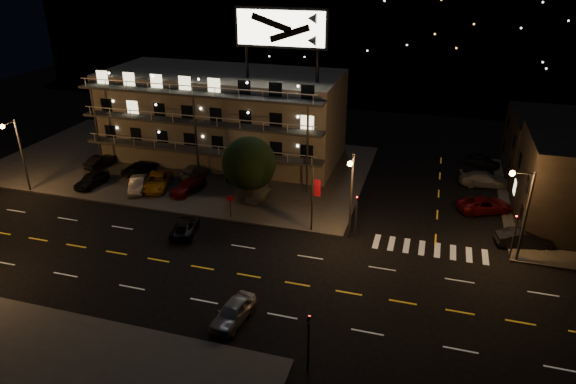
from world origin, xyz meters
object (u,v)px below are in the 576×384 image
(road_car_west, at_px, (185,227))
(lot_car_7, at_px, (194,170))
(lot_car_4, at_px, (258,193))
(tree, at_px, (249,165))
(side_car_0, at_px, (524,239))
(road_car_east, at_px, (233,312))
(lot_car_2, at_px, (157,181))

(road_car_west, bearing_deg, lot_car_7, -80.96)
(lot_car_4, relative_size, lot_car_7, 0.90)
(tree, bearing_deg, side_car_0, -2.44)
(tree, relative_size, lot_car_7, 1.58)
(tree, distance_m, road_car_east, 18.61)
(lot_car_7, xyz_separation_m, side_car_0, (34.16, -5.84, -0.02))
(lot_car_4, distance_m, road_car_east, 19.05)
(lot_car_4, distance_m, lot_car_7, 9.84)
(side_car_0, bearing_deg, tree, 75.65)
(side_car_0, xyz_separation_m, road_car_west, (-29.23, -6.17, -0.15))
(side_car_0, height_order, road_car_west, side_car_0)
(lot_car_7, relative_size, road_car_west, 1.00)
(lot_car_7, height_order, road_car_west, lot_car_7)
(tree, height_order, road_car_west, tree)
(lot_car_4, distance_m, road_car_west, 9.22)
(lot_car_2, distance_m, lot_car_7, 4.76)
(lot_car_7, xyz_separation_m, road_car_east, (13.78, -22.25, -0.05))
(side_car_0, bearing_deg, lot_car_2, 75.45)
(lot_car_7, bearing_deg, tree, 156.12)
(lot_car_4, relative_size, side_car_0, 0.85)
(road_car_east, bearing_deg, lot_car_2, 139.78)
(lot_car_2, distance_m, road_car_east, 24.21)
(lot_car_7, height_order, side_car_0, side_car_0)
(tree, bearing_deg, lot_car_4, 59.49)
(lot_car_2, bearing_deg, lot_car_4, -14.14)
(tree, xyz_separation_m, lot_car_4, (0.57, 0.97, -3.45))
(side_car_0, bearing_deg, lot_car_4, 73.40)
(lot_car_2, height_order, road_car_west, lot_car_2)
(tree, height_order, lot_car_4, tree)
(lot_car_4, xyz_separation_m, road_car_west, (-4.15, -8.23, -0.21))
(lot_car_2, relative_size, lot_car_4, 1.34)
(side_car_0, distance_m, road_car_west, 29.87)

